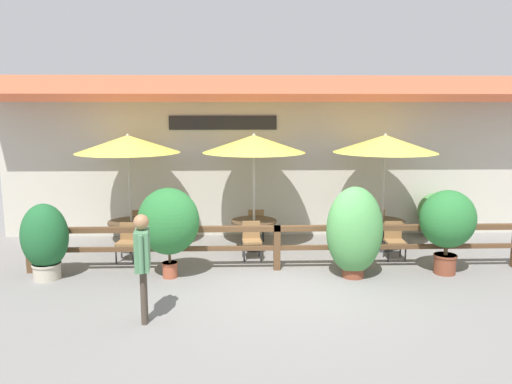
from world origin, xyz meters
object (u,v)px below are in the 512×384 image
(potted_plant_entrance_palm, at_px, (169,222))
(potted_plant_broad_leaf, at_px, (436,213))
(patio_umbrella_far, at_px, (385,144))
(chair_far_streetside, at_px, (394,239))
(patio_umbrella_near, at_px, (128,144))
(dining_table_near, at_px, (131,227))
(chair_middle_streetside, at_px, (252,238))
(potted_plant_corner_fern, at_px, (448,222))
(chair_near_wallside, at_px, (139,223))
(potted_plant_tall_tropical, at_px, (354,231))
(patio_umbrella_middle, at_px, (254,144))
(dining_table_far, at_px, (382,226))
(dining_table_middle, at_px, (254,226))
(pedestrian, at_px, (142,254))
(chair_near_streetside, at_px, (127,240))
(chair_middle_wallside, at_px, (256,223))
(chair_far_wallside, at_px, (375,223))
(potted_plant_small_flowering, at_px, (45,239))

(potted_plant_entrance_palm, distance_m, potted_plant_broad_leaf, 7.20)
(patio_umbrella_far, height_order, chair_far_streetside, patio_umbrella_far)
(patio_umbrella_near, height_order, dining_table_near, patio_umbrella_near)
(chair_middle_streetside, distance_m, potted_plant_corner_fern, 4.19)
(chair_near_wallside, bearing_deg, potted_plant_tall_tropical, 136.40)
(chair_near_wallside, relative_size, chair_middle_streetside, 1.00)
(patio_umbrella_middle, relative_size, potted_plant_tall_tropical, 1.51)
(dining_table_far, bearing_deg, chair_middle_streetside, -168.54)
(dining_table_middle, distance_m, chair_far_streetside, 3.27)
(chair_middle_streetside, height_order, chair_far_streetside, same)
(dining_table_near, bearing_deg, pedestrian, -75.56)
(chair_near_streetside, xyz_separation_m, patio_umbrella_middle, (2.86, 0.80, 2.08))
(patio_umbrella_middle, xyz_separation_m, chair_far_streetside, (3.14, -0.90, -2.08))
(chair_middle_wallside, relative_size, potted_plant_tall_tropical, 0.45)
(pedestrian, bearing_deg, potted_plant_tall_tropical, -68.50)
(chair_near_wallside, xyz_separation_m, potted_plant_corner_fern, (6.81, -2.78, 0.63))
(chair_middle_wallside, distance_m, pedestrian, 5.29)
(dining_table_middle, bearing_deg, chair_far_wallside, 12.06)
(chair_far_streetside, height_order, potted_plant_broad_leaf, potted_plant_broad_leaf)
(patio_umbrella_near, xyz_separation_m, dining_table_near, (-0.00, 0.00, -1.98))
(patio_umbrella_far, distance_m, chair_far_streetside, 2.23)
(chair_middle_streetside, bearing_deg, chair_near_streetside, 177.47)
(patio_umbrella_far, xyz_separation_m, chair_far_streetside, (0.07, -0.79, -2.08))
(chair_middle_streetside, xyz_separation_m, potted_plant_entrance_palm, (-1.68, -1.24, 0.68))
(patio_umbrella_far, relative_size, pedestrian, 1.58)
(potted_plant_broad_leaf, bearing_deg, dining_table_middle, -169.21)
(chair_middle_streetside, relative_size, patio_umbrella_far, 0.30)
(patio_umbrella_near, bearing_deg, pedestrian, -75.56)
(dining_table_near, xyz_separation_m, potted_plant_broad_leaf, (7.74, 0.90, 0.08))
(dining_table_far, xyz_separation_m, potted_plant_corner_fern, (0.81, -1.84, 0.53))
(pedestrian, bearing_deg, patio_umbrella_near, 8.02)
(patio_umbrella_near, bearing_deg, potted_plant_entrance_palm, -59.59)
(chair_middle_wallside, relative_size, dining_table_far, 0.76)
(chair_far_streetside, relative_size, potted_plant_small_flowering, 0.55)
(chair_far_wallside, relative_size, potted_plant_broad_leaf, 0.70)
(pedestrian, bearing_deg, chair_middle_wallside, -28.16)
(chair_near_streetside, bearing_deg, chair_middle_streetside, 5.48)
(dining_table_middle, bearing_deg, chair_near_streetside, -164.40)
(dining_table_middle, relative_size, potted_plant_broad_leaf, 0.92)
(chair_near_wallside, distance_m, chair_far_streetside, 6.31)
(chair_near_streetside, relative_size, patio_umbrella_far, 0.30)
(patio_umbrella_near, relative_size, pedestrian, 1.58)
(patio_umbrella_middle, height_order, chair_middle_streetside, patio_umbrella_middle)
(chair_near_wallside, distance_m, patio_umbrella_middle, 3.68)
(potted_plant_broad_leaf, height_order, pedestrian, pedestrian)
(patio_umbrella_middle, distance_m, potted_plant_tall_tropical, 3.28)
(patio_umbrella_near, relative_size, chair_middle_streetside, 3.32)
(chair_middle_streetside, bearing_deg, dining_table_middle, 80.98)
(chair_middle_streetside, xyz_separation_m, chair_middle_wallside, (0.15, 1.51, 0.00))
(potted_plant_broad_leaf, xyz_separation_m, pedestrian, (-6.68, -5.04, 0.48))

